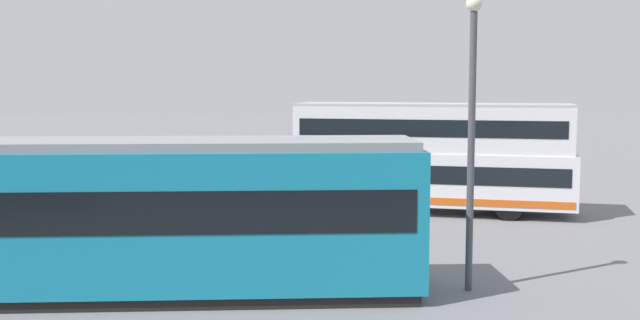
{
  "coord_description": "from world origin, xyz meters",
  "views": [
    {
      "loc": [
        -1.7,
        26.2,
        4.71
      ],
      "look_at": [
        0.19,
        3.08,
        2.33
      ],
      "focal_mm": 42.52,
      "sensor_mm": 36.0,
      "label": 1
    }
  ],
  "objects_px": {
    "pedestrian_near_railing": "(211,222)",
    "info_sign": "(65,201)",
    "street_lamp": "(472,120)",
    "tram_yellow": "(110,216)",
    "double_decker_bus": "(431,157)"
  },
  "relations": [
    {
      "from": "tram_yellow",
      "to": "info_sign",
      "type": "xyz_separation_m",
      "value": [
        2.39,
        -3.15,
        -0.21
      ]
    },
    {
      "from": "tram_yellow",
      "to": "info_sign",
      "type": "height_order",
      "value": "tram_yellow"
    },
    {
      "from": "pedestrian_near_railing",
      "to": "info_sign",
      "type": "xyz_separation_m",
      "value": [
        3.69,
        0.95,
        0.68
      ]
    },
    {
      "from": "tram_yellow",
      "to": "pedestrian_near_railing",
      "type": "bearing_deg",
      "value": -107.67
    },
    {
      "from": "pedestrian_near_railing",
      "to": "street_lamp",
      "type": "xyz_separation_m",
      "value": [
        -6.61,
        2.98,
        2.97
      ]
    },
    {
      "from": "double_decker_bus",
      "to": "pedestrian_near_railing",
      "type": "height_order",
      "value": "double_decker_bus"
    },
    {
      "from": "pedestrian_near_railing",
      "to": "info_sign",
      "type": "distance_m",
      "value": 3.87
    },
    {
      "from": "double_decker_bus",
      "to": "street_lamp",
      "type": "xyz_separation_m",
      "value": [
        -0.21,
        10.44,
        1.86
      ]
    },
    {
      "from": "street_lamp",
      "to": "tram_yellow",
      "type": "bearing_deg",
      "value": 8.09
    },
    {
      "from": "pedestrian_near_railing",
      "to": "street_lamp",
      "type": "relative_size",
      "value": 0.24
    },
    {
      "from": "double_decker_bus",
      "to": "street_lamp",
      "type": "bearing_deg",
      "value": 91.15
    },
    {
      "from": "pedestrian_near_railing",
      "to": "info_sign",
      "type": "relative_size",
      "value": 0.7
    },
    {
      "from": "info_sign",
      "to": "double_decker_bus",
      "type": "bearing_deg",
      "value": -140.22
    },
    {
      "from": "double_decker_bus",
      "to": "info_sign",
      "type": "distance_m",
      "value": 13.15
    },
    {
      "from": "pedestrian_near_railing",
      "to": "street_lamp",
      "type": "bearing_deg",
      "value": 155.78
    }
  ]
}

